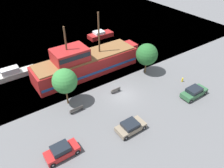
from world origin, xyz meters
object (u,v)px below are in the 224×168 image
object	(u,v)px
parked_car_curb_front	(194,92)
pirate_ship	(85,63)
moored_boat_dockside	(13,74)
parked_car_curb_mid	(131,127)
bench_promenade_west	(116,90)
bench_promenade_east	(77,109)
parked_car_curb_rear	(62,151)
fire_hydrant	(182,80)
moored_boat_outer	(100,35)

from	to	relation	value
parked_car_curb_front	pirate_ship	bearing A→B (deg)	124.21
pirate_ship	moored_boat_dockside	bearing A→B (deg)	151.64
parked_car_curb_mid	bench_promenade_west	bearing A→B (deg)	67.77
parked_car_curb_mid	bench_promenade_east	size ratio (longest dim) A/B	1.92
parked_car_curb_rear	parked_car_curb_front	bearing A→B (deg)	-4.06
parked_car_curb_rear	bench_promenade_west	bearing A→B (deg)	27.14
parked_car_curb_front	fire_hydrant	xyz separation A→B (m)	(1.61, 3.54, -0.32)
pirate_ship	bench_promenade_west	bearing A→B (deg)	-82.02
pirate_ship	bench_promenade_west	size ratio (longest dim) A/B	13.00
parked_car_curb_front	parked_car_curb_mid	xyz separation A→B (m)	(-12.35, 0.03, -0.06)
bench_promenade_west	parked_car_curb_front	bearing A→B (deg)	-39.13
bench_promenade_east	bench_promenade_west	bearing A→B (deg)	3.90
moored_boat_outer	parked_car_curb_front	bearing A→B (deg)	-89.94
pirate_ship	bench_promenade_east	world-z (taller)	pirate_ship
parked_car_curb_rear	fire_hydrant	world-z (taller)	parked_car_curb_rear
parked_car_curb_front	bench_promenade_east	size ratio (longest dim) A/B	2.22
moored_boat_outer	parked_car_curb_front	xyz separation A→B (m)	(0.03, -26.67, 0.09)
parked_car_curb_front	parked_car_curb_rear	bearing A→B (deg)	175.94
pirate_ship	parked_car_curb_front	size ratio (longest dim) A/B	4.53
fire_hydrant	bench_promenade_west	bearing A→B (deg)	159.81
parked_car_curb_rear	bench_promenade_west	xyz separation A→B (m)	(11.81, 6.05, -0.33)
parked_car_curb_mid	bench_promenade_west	world-z (taller)	parked_car_curb_mid
bench_promenade_east	bench_promenade_west	distance (m)	7.11
moored_boat_dockside	bench_promenade_west	distance (m)	18.07
parked_car_curb_front	parked_car_curb_rear	xyz separation A→B (m)	(-21.08, 1.49, 0.02)
fire_hydrant	pirate_ship	bearing A→B (deg)	135.67
moored_boat_dockside	parked_car_curb_front	world-z (taller)	moored_boat_dockside
moored_boat_outer	bench_promenade_west	size ratio (longest dim) A/B	3.83
moored_boat_outer	fire_hydrant	distance (m)	23.19
parked_car_curb_front	bench_promenade_west	bearing A→B (deg)	140.87
pirate_ship	fire_hydrant	world-z (taller)	pirate_ship
parked_car_curb_mid	parked_car_curb_rear	world-z (taller)	parked_car_curb_rear
parked_car_curb_rear	bench_promenade_east	bearing A→B (deg)	49.78
moored_boat_outer	parked_car_curb_mid	size ratio (longest dim) A/B	1.54
parked_car_curb_mid	bench_promenade_east	xyz separation A→B (m)	(-4.03, 7.03, -0.23)
pirate_ship	parked_car_curb_rear	distance (m)	17.47
moored_boat_outer	parked_car_curb_front	world-z (taller)	moored_boat_outer
parked_car_curb_rear	bench_promenade_east	xyz separation A→B (m)	(4.71, 5.57, -0.31)
moored_boat_dockside	moored_boat_outer	size ratio (longest dim) A/B	1.23
fire_hydrant	parked_car_curb_rear	bearing A→B (deg)	-174.84
parked_car_curb_front	bench_promenade_west	distance (m)	11.96
moored_boat_outer	bench_promenade_west	xyz separation A→B (m)	(-9.25, -19.12, -0.22)
parked_car_curb_front	bench_promenade_east	bearing A→B (deg)	156.67
parked_car_curb_mid	parked_car_curb_rear	xyz separation A→B (m)	(-8.74, 1.46, 0.08)
moored_boat_dockside	parked_car_curb_mid	size ratio (longest dim) A/B	1.89
moored_boat_dockside	fire_hydrant	bearing A→B (deg)	-37.55
parked_car_curb_rear	moored_boat_dockside	bearing A→B (deg)	90.41
bench_promenade_east	bench_promenade_west	world-z (taller)	same
moored_boat_dockside	parked_car_curb_rear	xyz separation A→B (m)	(0.14, -19.60, 0.06)
moored_boat_dockside	parked_car_curb_mid	world-z (taller)	moored_boat_dockside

